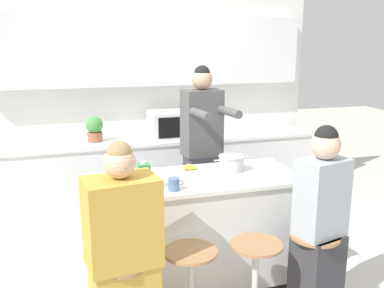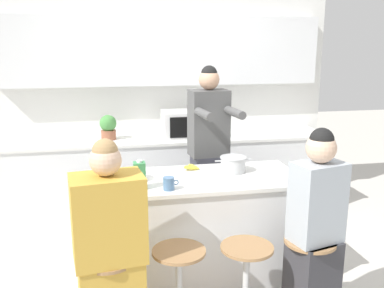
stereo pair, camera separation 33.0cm
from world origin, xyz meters
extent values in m
plane|color=beige|center=(0.00, 0.00, 0.00)|extent=(16.00, 16.00, 0.00)
cube|color=silver|center=(0.00, 1.80, 1.35)|extent=(3.86, 0.06, 2.70)
cube|color=silver|center=(0.00, 1.69, 1.83)|extent=(3.55, 0.16, 0.75)
cube|color=silver|center=(0.00, 1.46, 0.44)|extent=(3.55, 0.60, 0.88)
cube|color=silver|center=(0.00, 1.46, 0.89)|extent=(3.58, 0.63, 0.03)
cube|color=black|center=(0.00, 0.00, 0.03)|extent=(1.54, 0.58, 0.06)
cube|color=silver|center=(0.00, 0.00, 0.47)|extent=(1.62, 0.66, 0.81)
cube|color=silver|center=(0.00, 0.00, 0.89)|extent=(1.66, 0.70, 0.03)
cylinder|color=#997047|center=(-0.66, -0.64, 0.62)|extent=(0.35, 0.35, 0.02)
cylinder|color=#997047|center=(-0.22, -0.62, 0.62)|extent=(0.35, 0.35, 0.02)
cylinder|color=#B7BABC|center=(0.22, -0.66, 0.31)|extent=(0.04, 0.04, 0.59)
cylinder|color=#997047|center=(0.22, -0.66, 0.62)|extent=(0.35, 0.35, 0.02)
cylinder|color=#B7BABC|center=(0.66, -0.66, 0.31)|extent=(0.04, 0.04, 0.59)
cylinder|color=#997047|center=(0.66, -0.66, 0.62)|extent=(0.35, 0.35, 0.02)
cube|color=#383842|center=(0.26, 0.63, 0.45)|extent=(0.31, 0.25, 0.90)
cube|color=#4C4C4C|center=(0.26, 0.63, 1.20)|extent=(0.36, 0.25, 0.60)
cylinder|color=#4C4C4C|center=(0.16, 0.34, 1.34)|extent=(0.10, 0.34, 0.07)
cylinder|color=#4C4C4C|center=(0.43, 0.37, 1.34)|extent=(0.10, 0.34, 0.07)
sphere|color=tan|center=(0.26, 0.63, 1.60)|extent=(0.20, 0.20, 0.19)
sphere|color=black|center=(0.26, 0.63, 1.65)|extent=(0.16, 0.16, 0.14)
cube|color=gold|center=(-0.65, -0.66, 0.90)|extent=(0.46, 0.34, 0.53)
sphere|color=#DBB293|center=(-0.65, -0.66, 1.26)|extent=(0.21, 0.21, 0.19)
sphere|color=#A37F51|center=(-0.65, -0.66, 1.31)|extent=(0.17, 0.17, 0.15)
cube|color=#333338|center=(0.69, -0.66, 0.31)|extent=(0.35, 0.33, 0.63)
cube|color=#9EA8B2|center=(0.69, -0.66, 0.90)|extent=(0.37, 0.29, 0.54)
sphere|color=#DBB293|center=(0.69, -0.66, 1.26)|extent=(0.24, 0.24, 0.19)
sphere|color=black|center=(0.69, -0.66, 1.32)|extent=(0.19, 0.19, 0.16)
cylinder|color=#B7BABC|center=(0.34, 0.09, 0.96)|extent=(0.20, 0.20, 0.12)
cylinder|color=#B7BABC|center=(0.34, 0.09, 1.02)|extent=(0.21, 0.21, 0.01)
cylinder|color=#B7BABC|center=(0.21, 0.09, 1.00)|extent=(0.05, 0.01, 0.01)
cylinder|color=#B7BABC|center=(0.46, 0.09, 1.00)|extent=(0.05, 0.01, 0.01)
cylinder|color=white|center=(-0.47, 0.04, 0.94)|extent=(0.22, 0.22, 0.07)
cylinder|color=#4C7099|center=(-0.23, -0.24, 0.95)|extent=(0.08, 0.08, 0.09)
torus|color=#4C7099|center=(-0.18, -0.24, 0.95)|extent=(0.04, 0.01, 0.04)
ellipsoid|color=yellow|center=(0.02, 0.18, 0.92)|extent=(0.12, 0.04, 0.05)
ellipsoid|color=yellow|center=(-0.01, 0.22, 0.92)|extent=(0.09, 0.11, 0.05)
ellipsoid|color=yellow|center=(0.04, 0.22, 0.92)|extent=(0.10, 0.10, 0.05)
cube|color=#38844C|center=(-0.43, -0.18, 1.00)|extent=(0.08, 0.08, 0.19)
cylinder|color=white|center=(-0.43, -0.18, 1.10)|extent=(0.04, 0.04, 0.02)
cube|color=white|center=(0.21, 1.42, 1.05)|extent=(0.53, 0.35, 0.29)
cube|color=black|center=(0.16, 1.24, 1.05)|extent=(0.33, 0.01, 0.22)
cube|color=black|center=(0.40, 1.24, 1.05)|extent=(0.10, 0.01, 0.23)
cylinder|color=#93563D|center=(-0.64, 1.46, 0.96)|extent=(0.16, 0.16, 0.10)
sphere|color=#478942|center=(-0.64, 1.46, 1.08)|extent=(0.18, 0.18, 0.18)
camera|label=1|loc=(-0.94, -3.00, 1.92)|focal=40.00mm
camera|label=2|loc=(-0.62, -3.08, 1.92)|focal=40.00mm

